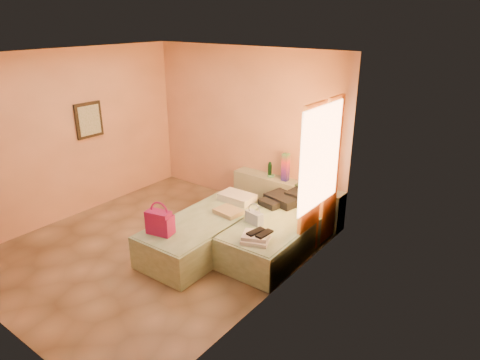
% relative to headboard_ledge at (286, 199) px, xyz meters
% --- Properties ---
extents(ground, '(4.50, 4.50, 0.00)m').
position_rel_headboard_ledge_xyz_m(ground, '(-0.98, -2.10, -0.33)').
color(ground, tan).
rests_on(ground, ground).
extents(room_walls, '(4.02, 4.51, 2.81)m').
position_rel_headboard_ledge_xyz_m(room_walls, '(-0.77, -1.53, 1.46)').
color(room_walls, '#F2AB81').
rests_on(room_walls, ground).
extents(headboard_ledge, '(2.05, 0.30, 0.65)m').
position_rel_headboard_ledge_xyz_m(headboard_ledge, '(0.00, 0.00, 0.00)').
color(headboard_ledge, '#A0A98B').
rests_on(headboard_ledge, ground).
extents(bed_left, '(0.94, 2.02, 0.50)m').
position_rel_headboard_ledge_xyz_m(bed_left, '(-0.38, -1.70, -0.08)').
color(bed_left, '#ACC9A2').
rests_on(bed_left, ground).
extents(bed_right, '(0.94, 2.02, 0.50)m').
position_rel_headboard_ledge_xyz_m(bed_right, '(0.52, -1.05, -0.08)').
color(bed_right, '#ACC9A2').
rests_on(bed_right, ground).
extents(water_bottle, '(0.07, 0.07, 0.25)m').
position_rel_headboard_ledge_xyz_m(water_bottle, '(-0.36, 0.01, 0.45)').
color(water_bottle, '#153B20').
rests_on(water_bottle, headboard_ledge).
extents(rainbow_box, '(0.11, 0.11, 0.48)m').
position_rel_headboard_ledge_xyz_m(rainbow_box, '(-0.04, 0.00, 0.56)').
color(rainbow_box, '#A8145E').
rests_on(rainbow_box, headboard_ledge).
extents(small_dish, '(0.16, 0.16, 0.03)m').
position_rel_headboard_ledge_xyz_m(small_dish, '(-0.33, 0.00, 0.34)').
color(small_dish, '#539878').
rests_on(small_dish, headboard_ledge).
extents(green_book, '(0.21, 0.17, 0.03)m').
position_rel_headboard_ledge_xyz_m(green_book, '(0.33, -0.07, 0.34)').
color(green_book, '#27492E').
rests_on(green_book, headboard_ledge).
extents(flower_vase, '(0.25, 0.25, 0.28)m').
position_rel_headboard_ledge_xyz_m(flower_vase, '(0.72, -0.07, 0.47)').
color(flower_vase, silver).
rests_on(flower_vase, headboard_ledge).
extents(magenta_handbag, '(0.39, 0.27, 0.33)m').
position_rel_headboard_ledge_xyz_m(magenta_handbag, '(-0.55, -2.38, 0.34)').
color(magenta_handbag, '#A8145E').
rests_on(magenta_handbag, bed_left).
extents(khaki_garment, '(0.42, 0.35, 0.07)m').
position_rel_headboard_ledge_xyz_m(khaki_garment, '(-0.19, -1.34, 0.21)').
color(khaki_garment, tan).
rests_on(khaki_garment, bed_left).
extents(clothes_pile, '(0.69, 0.69, 0.17)m').
position_rel_headboard_ledge_xyz_m(clothes_pile, '(0.30, -0.52, 0.26)').
color(clothes_pile, black).
rests_on(clothes_pile, bed_right).
extents(blue_handbag, '(0.29, 0.17, 0.17)m').
position_rel_headboard_ledge_xyz_m(blue_handbag, '(0.30, -1.37, 0.26)').
color(blue_handbag, '#3A5C8B').
rests_on(blue_handbag, bed_right).
extents(towel_stack, '(0.43, 0.41, 0.10)m').
position_rel_headboard_ledge_xyz_m(towel_stack, '(0.62, -1.79, 0.23)').
color(towel_stack, silver).
rests_on(towel_stack, bed_right).
extents(sandal_pair, '(0.24, 0.30, 0.03)m').
position_rel_headboard_ledge_xyz_m(sandal_pair, '(0.64, -1.74, 0.29)').
color(sandal_pair, black).
rests_on(sandal_pair, towel_stack).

